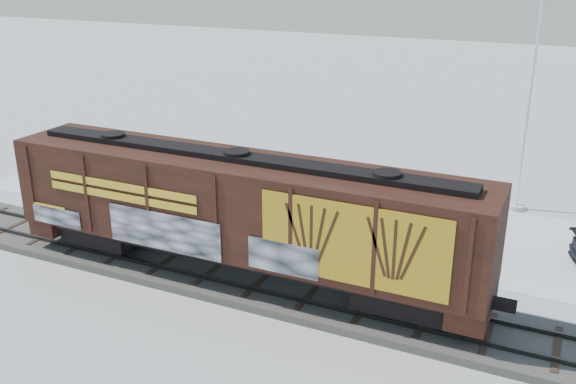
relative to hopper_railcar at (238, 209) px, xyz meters
The scene contains 7 objects.
ground 4.09m from the hopper_railcar, ahead, with size 500.00×500.00×0.00m, color white.
rail_track 3.98m from the hopper_railcar, ahead, with size 50.00×3.40×0.43m.
parking_strip 8.54m from the hopper_railcar, 69.36° to the left, with size 40.00×8.00×0.03m, color white.
hopper_railcar is the anchor object (origin of this frame).
flagpole 14.80m from the hopper_railcar, 55.32° to the left, with size 2.30×0.90×13.08m.
car_silver 9.14m from the hopper_railcar, 128.67° to the left, with size 1.66×4.12×1.40m, color #B5B9BD.
car_white 6.50m from the hopper_railcar, 107.75° to the left, with size 1.68×4.81×1.58m, color silver.
Camera 1 is at (7.66, -18.20, 11.35)m, focal length 40.00 mm.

